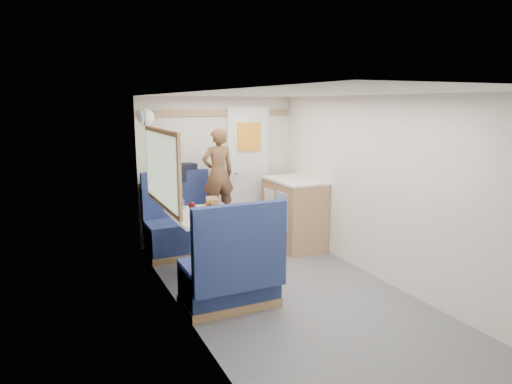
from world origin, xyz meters
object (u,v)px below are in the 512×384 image
bench_near (232,277)px  bread_loaf (212,202)px  galley_counter (294,212)px  beer_glass (208,206)px  tumbler_mid (181,204)px  salt_grinder (196,210)px  duffel_bag (177,173)px  tray (212,216)px  cheese_block (212,215)px  orange_fruit (213,212)px  pepper_grinder (210,208)px  dome_light (146,117)px  tumbler_left (199,214)px  dinette_table (202,228)px  person (218,174)px  wine_glass (192,206)px  bench_far (181,231)px

bench_near → bread_loaf: bench_near is taller
galley_counter → beer_glass: (-1.35, -0.43, 0.30)m
tumbler_mid → salt_grinder: 0.30m
galley_counter → duffel_bag: (-1.43, 0.57, 0.55)m
tray → salt_grinder: bearing=115.3°
cheese_block → salt_grinder: (-0.08, 0.28, 0.01)m
orange_fruit → pepper_grinder: (0.04, 0.18, -0.01)m
dome_light → tumbler_mid: bearing=-64.3°
pepper_grinder → duffel_bag: bearing=93.1°
tray → pepper_grinder: 0.21m
beer_glass → bench_near: bearing=-96.7°
tumbler_left → beer_glass: size_ratio=1.17×
bench_near → beer_glass: size_ratio=10.74×
orange_fruit → tumbler_left: bearing=-163.6°
pepper_grinder → bread_loaf: (0.12, 0.30, 0.00)m
pepper_grinder → salt_grinder: 0.15m
dinette_table → beer_glass: beer_glass is taller
orange_fruit → bread_loaf: (0.16, 0.48, -0.01)m
orange_fruit → tumbler_mid: tumbler_mid is taller
galley_counter → person: person is taller
galley_counter → person: (-1.00, 0.18, 0.57)m
person → galley_counter: bearing=167.0°
person → wine_glass: person is taller
person → duffel_bag: bearing=-46.2°
bench_far → cheese_block: 1.20m
dome_light → tumbler_left: (0.29, -1.07, -0.97)m
dome_light → tray: (0.45, -1.04, -1.02)m
dinette_table → wine_glass: (-0.14, -0.10, 0.28)m
galley_counter → tumbler_mid: galley_counter is taller
bench_far → dome_light: size_ratio=5.25×
galley_counter → wine_glass: bearing=-158.0°
cheese_block → wine_glass: wine_glass is taller
galley_counter → orange_fruit: bearing=-152.7°
cheese_block → pepper_grinder: 0.27m
person → pepper_grinder: bearing=60.3°
bread_loaf → dinette_table: bearing=-126.2°
salt_grinder → bread_loaf: size_ratio=0.37×
galley_counter → orange_fruit: size_ratio=11.78×
duffel_bag → tumbler_mid: 0.85m
bench_far → dome_light: bearing=-177.9°
bench_far → bench_near: 1.73m
tray → tumbler_mid: size_ratio=2.87×
wine_glass → salt_grinder: wine_glass is taller
bench_far → galley_counter: bench_far is taller
dinette_table → tumbler_mid: size_ratio=7.72×
bench_near → tray: size_ratio=3.07×
dome_light → tumbler_left: 1.48m
duffel_bag → wine_glass: 1.24m
orange_fruit → salt_grinder: size_ratio=0.86×
wine_glass → bread_loaf: size_ratio=0.69×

